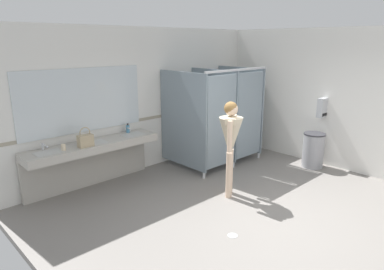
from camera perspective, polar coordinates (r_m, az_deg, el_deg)
name	(u,v)px	position (r m, az deg, el deg)	size (l,w,h in m)	color
ground_plane	(277,221)	(5.57, 13.81, -13.64)	(6.22, 6.97, 0.10)	gray
wall_back	(147,99)	(7.24, -7.50, 5.86)	(6.22, 0.12, 2.88)	silver
wall_side_right	(364,102)	(7.59, 26.49, 4.83)	(0.12, 6.97, 2.88)	silver
wall_back_tile_band	(149,118)	(7.26, -7.10, 2.78)	(6.22, 0.01, 0.06)	#9E937F
vanity_counter	(92,154)	(6.47, -16.17, -3.04)	(2.43, 0.54, 0.99)	#B2ADA3
mirror_panel	(83,100)	(6.42, -17.59, 5.46)	(2.33, 0.02, 1.13)	silver
bathroom_stalls	(219,115)	(7.42, 4.56, 3.38)	(1.85, 1.34, 2.07)	gray
paper_towel_dispenser_upper	(323,107)	(7.79, 20.82, 4.27)	(0.32, 0.13, 0.40)	#B7BABF
trash_bin	(313,150)	(7.77, 19.38, -2.35)	(0.45, 0.45, 0.74)	#99999E
person_standing	(230,137)	(5.80, 6.38, -0.40)	(0.56, 0.56, 1.65)	beige
handbag	(85,140)	(6.10, -17.18, -0.81)	(0.25, 0.13, 0.34)	tan
soap_dispenser	(128,129)	(6.84, -10.55, 1.03)	(0.07, 0.07, 0.18)	teal
paper_cup	(63,147)	(6.01, -20.46, -1.92)	(0.07, 0.07, 0.10)	beige
floor_drain_cover	(233,235)	(5.00, 6.71, -16.13)	(0.14, 0.14, 0.01)	#B7BABF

